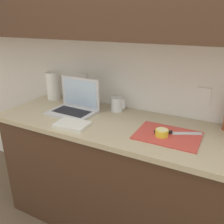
% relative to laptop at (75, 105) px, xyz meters
% --- Properties ---
extents(wall_back, '(5.20, 0.38, 2.60)m').
position_rel_laptop_xyz_m(wall_back, '(0.70, 0.21, 0.62)').
color(wall_back, white).
rests_on(wall_back, ground_plane).
extents(counter_unit, '(2.42, 0.63, 0.88)m').
position_rel_laptop_xyz_m(counter_unit, '(0.72, -0.03, -0.49)').
color(counter_unit, '#472D1E').
rests_on(counter_unit, ground_plane).
extents(laptop, '(0.35, 0.26, 0.26)m').
position_rel_laptop_xyz_m(laptop, '(0.00, 0.00, 0.00)').
color(laptop, silver).
rests_on(laptop, counter_unit).
extents(cutting_board, '(0.39, 0.28, 0.01)m').
position_rel_laptop_xyz_m(cutting_board, '(0.74, -0.07, -0.06)').
color(cutting_board, '#D1473D').
rests_on(cutting_board, counter_unit).
extents(knife, '(0.28, 0.16, 0.02)m').
position_rel_laptop_xyz_m(knife, '(0.75, -0.05, -0.04)').
color(knife, silver).
rests_on(knife, cutting_board).
extents(lemon_half_cut, '(0.08, 0.08, 0.04)m').
position_rel_laptop_xyz_m(lemon_half_cut, '(0.71, -0.10, -0.03)').
color(lemon_half_cut, yellow).
rests_on(lemon_half_cut, cutting_board).
extents(measuring_cup, '(0.12, 0.10, 0.11)m').
position_rel_laptop_xyz_m(measuring_cup, '(0.27, 0.18, -0.01)').
color(measuring_cup, silver).
rests_on(measuring_cup, counter_unit).
extents(paper_towel_roll, '(0.11, 0.11, 0.24)m').
position_rel_laptop_xyz_m(paper_towel_roll, '(-0.37, 0.18, 0.06)').
color(paper_towel_roll, white).
rests_on(paper_towel_roll, counter_unit).
extents(dish_towel, '(0.23, 0.18, 0.02)m').
position_rel_laptop_xyz_m(dish_towel, '(0.14, -0.23, -0.05)').
color(dish_towel, silver).
rests_on(dish_towel, counter_unit).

